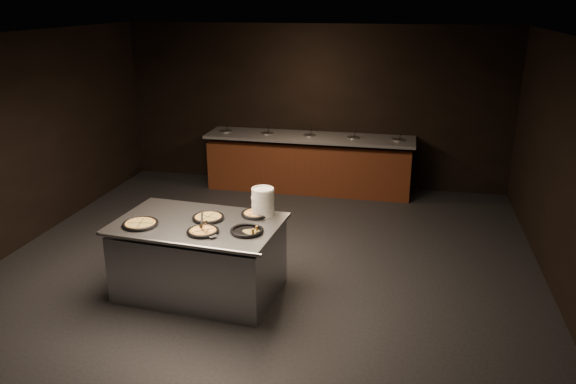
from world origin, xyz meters
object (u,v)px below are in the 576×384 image
(serving_counter, at_px, (200,259))
(pan_cheese_whole, at_px, (208,217))
(pan_veggie_whole, at_px, (140,224))
(plate_stack, at_px, (263,202))

(serving_counter, xyz_separation_m, pan_cheese_whole, (0.09, 0.11, 0.49))
(pan_veggie_whole, bearing_deg, pan_cheese_whole, 26.77)
(serving_counter, xyz_separation_m, pan_veggie_whole, (-0.59, -0.23, 0.49))
(pan_veggie_whole, relative_size, pan_cheese_whole, 1.08)
(plate_stack, height_order, pan_veggie_whole, plate_stack)
(plate_stack, bearing_deg, pan_veggie_whole, -154.84)
(pan_cheese_whole, bearing_deg, pan_veggie_whole, -153.23)
(serving_counter, bearing_deg, pan_cheese_whole, 56.50)
(serving_counter, distance_m, pan_cheese_whole, 0.51)
(serving_counter, relative_size, pan_veggie_whole, 4.85)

